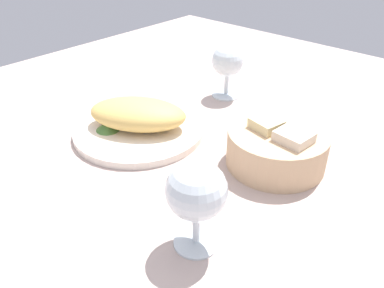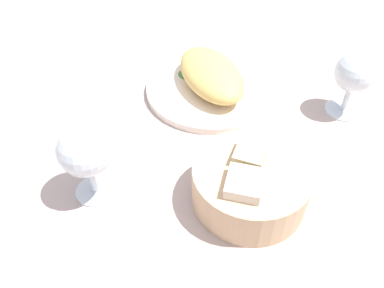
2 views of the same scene
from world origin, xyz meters
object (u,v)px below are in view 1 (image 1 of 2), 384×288
object	(u,v)px
wine_glass_near	(196,193)
wine_glass_far	(228,63)
plate	(139,130)
bread_basket	(277,147)

from	to	relation	value
wine_glass_near	wine_glass_far	xyz separation A→B (cm)	(-25.56, 39.48, -0.60)
plate	wine_glass_near	world-z (taller)	wine_glass_near
plate	wine_glass_near	xyz separation A→B (cm)	(27.60, -14.35, 7.80)
plate	wine_glass_far	size ratio (longest dim) A/B	2.10
wine_glass_near	plate	bearing A→B (deg)	152.53
plate	wine_glass_far	bearing A→B (deg)	85.34
bread_basket	wine_glass_far	world-z (taller)	wine_glass_far
plate	bread_basket	bearing A→B (deg)	18.48
plate	wine_glass_far	distance (cm)	26.22
wine_glass_near	wine_glass_far	distance (cm)	47.03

